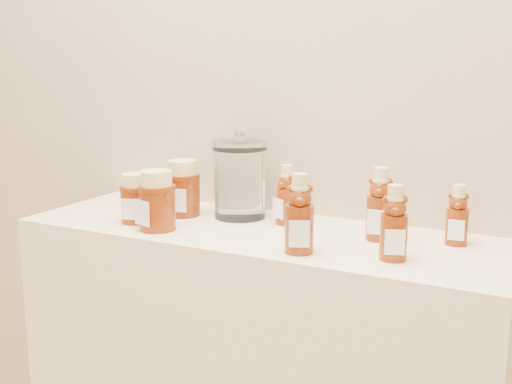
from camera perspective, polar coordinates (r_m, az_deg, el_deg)
The scene contains 10 objects.
wall_back at distance 1.69m, azimuth 3.46°, elevation 13.18°, with size 3.50×0.02×2.70m, color tan.
bear_bottle_back_left at distance 1.60m, azimuth 2.77°, elevation 0.12°, with size 0.06×0.06×0.17m, color #5B1D07, non-canonical shape.
bear_bottle_back_mid at distance 1.48m, azimuth 10.97°, elevation -0.63°, with size 0.06×0.06×0.19m, color #5B1D07, non-canonical shape.
bear_bottle_back_right at distance 1.49m, azimuth 17.50°, elevation -1.61°, with size 0.05×0.05×0.15m, color #5B1D07, non-canonical shape.
bear_bottle_front_left at distance 1.36m, azimuth 3.88°, elevation -1.45°, with size 0.07×0.07×0.19m, color #5B1D07, non-canonical shape.
bear_bottle_front_right at distance 1.34m, azimuth 12.20°, elevation -2.25°, with size 0.06×0.06×0.18m, color #5B1D07, non-canonical shape.
honey_jar_left at distance 1.65m, azimuth -10.65°, elevation -0.54°, with size 0.08×0.08×0.12m, color #5B1D07, non-canonical shape.
honey_jar_back at distance 1.70m, azimuth -6.50°, elevation 0.35°, with size 0.09×0.09×0.15m, color #5B1D07, non-canonical shape.
honey_jar_front at distance 1.56m, azimuth -8.79°, elevation -0.75°, with size 0.09×0.09×0.15m, color #5B1D07, non-canonical shape.
glass_canister at distance 1.66m, azimuth -1.45°, elevation 1.43°, with size 0.14×0.14×0.22m, color white, non-canonical shape.
Camera 1 is at (0.69, 0.21, 1.31)m, focal length 45.00 mm.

